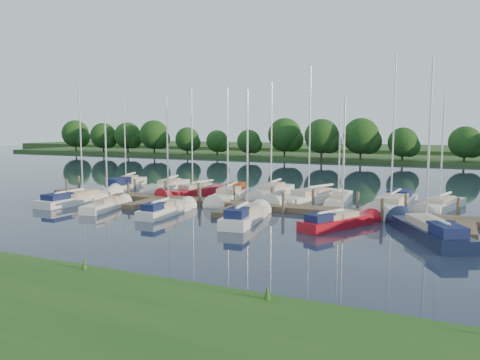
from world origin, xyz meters
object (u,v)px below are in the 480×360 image
at_px(sailboat_n_0, 127,184).
at_px(sailboat_s_2, 166,210).
at_px(dock, 243,206).
at_px(sailboat_n_5, 272,194).
at_px(motorboat, 117,188).

height_order(sailboat_n_0, sailboat_s_2, sailboat_n_0).
height_order(dock, sailboat_n_5, sailboat_n_5).
relative_size(dock, sailboat_n_5, 3.64).
height_order(motorboat, sailboat_s_2, sailboat_s_2).
relative_size(sailboat_n_0, motorboat, 1.74).
height_order(motorboat, sailboat_n_5, sailboat_n_5).
distance_m(motorboat, sailboat_n_5, 15.79).
distance_m(sailboat_n_0, motorboat, 3.56).
bearing_deg(motorboat, dock, 162.68).
distance_m(motorboat, sailboat_s_2, 14.33).
relative_size(sailboat_n_0, sailboat_s_2, 1.22).
xyz_separation_m(sailboat_n_0, motorboat, (1.35, -3.29, 0.07)).
relative_size(sailboat_n_0, sailboat_n_5, 0.92).
relative_size(motorboat, sailboat_n_5, 0.53).
bearing_deg(sailboat_s_2, sailboat_n_5, 69.33).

